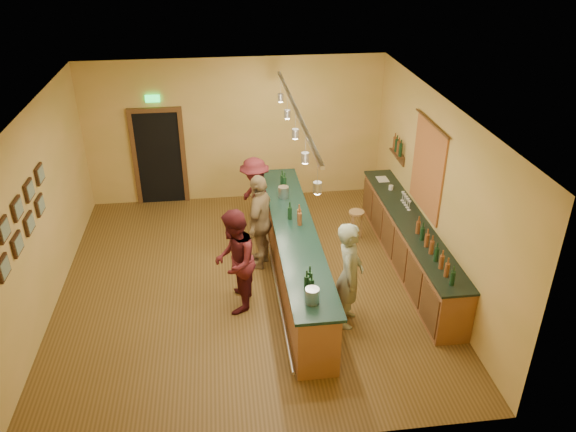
{
  "coord_description": "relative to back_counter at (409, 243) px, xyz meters",
  "views": [
    {
      "loc": [
        -0.35,
        -8.27,
        5.75
      ],
      "look_at": [
        0.74,
        0.2,
        1.18
      ],
      "focal_mm": 35.0,
      "sensor_mm": 36.0,
      "label": 1
    }
  ],
  "objects": [
    {
      "name": "bartender",
      "position": [
        -1.47,
        -1.46,
        0.4
      ],
      "size": [
        0.6,
        0.75,
        1.78
      ],
      "primitive_type": "imported",
      "rotation": [
        0.0,
        0.0,
        1.26
      ],
      "color": "gray",
      "rests_on": "floor"
    },
    {
      "name": "tapestry",
      "position": [
        0.26,
        0.22,
        1.36
      ],
      "size": [
        0.03,
        1.4,
        1.6
      ],
      "primitive_type": "cube",
      "color": "#9C381F",
      "rests_on": "wall_right"
    },
    {
      "name": "doorway",
      "position": [
        -4.67,
        3.3,
        0.64
      ],
      "size": [
        1.15,
        0.09,
        2.48
      ],
      "color": "black",
      "rests_on": "wall_back"
    },
    {
      "name": "bottle_shelf",
      "position": [
        0.2,
        1.72,
        1.18
      ],
      "size": [
        0.17,
        0.55,
        0.54
      ],
      "color": "#502E18",
      "rests_on": "wall_right"
    },
    {
      "name": "wall_back",
      "position": [
        -2.97,
        3.32,
        1.11
      ],
      "size": [
        6.5,
        0.02,
        3.2
      ],
      "primitive_type": "cube",
      "color": "#B79D44",
      "rests_on": "floor"
    },
    {
      "name": "picture_grid",
      "position": [
        -6.18,
        -0.93,
        1.46
      ],
      "size": [
        0.06,
        2.2,
        0.7
      ],
      "primitive_type": null,
      "color": "#382111",
      "rests_on": "wall_left"
    },
    {
      "name": "tasting_bar",
      "position": [
        -2.14,
        -0.18,
        0.12
      ],
      "size": [
        0.74,
        5.1,
        1.38
      ],
      "color": "brown",
      "rests_on": "floor"
    },
    {
      "name": "bar_stool",
      "position": [
        -0.74,
        1.06,
        -0.0
      ],
      "size": [
        0.31,
        0.31,
        0.63
      ],
      "rotation": [
        0.0,
        0.0,
        -0.39
      ],
      "color": "olive",
      "rests_on": "floor"
    },
    {
      "name": "wall_front",
      "position": [
        -2.97,
        -3.68,
        1.11
      ],
      "size": [
        6.5,
        0.02,
        3.2
      ],
      "primitive_type": "cube",
      "color": "#B79D44",
      "rests_on": "floor"
    },
    {
      "name": "customer_b",
      "position": [
        -2.69,
        0.4,
        0.42
      ],
      "size": [
        0.81,
        1.15,
        1.81
      ],
      "primitive_type": "imported",
      "rotation": [
        0.0,
        0.0,
        -1.96
      ],
      "color": "#997A51",
      "rests_on": "floor"
    },
    {
      "name": "floor",
      "position": [
        -2.97,
        -0.18,
        -0.49
      ],
      "size": [
        7.0,
        7.0,
        0.0
      ],
      "primitive_type": "plane",
      "color": "#553B18",
      "rests_on": "ground"
    },
    {
      "name": "pendant_track",
      "position": [
        -2.14,
        -0.18,
        2.5
      ],
      "size": [
        0.11,
        4.6,
        0.5
      ],
      "color": "silver",
      "rests_on": "ceiling"
    },
    {
      "name": "customer_a",
      "position": [
        -3.2,
        -0.86,
        0.4
      ],
      "size": [
        0.8,
        0.96,
        1.77
      ],
      "primitive_type": "imported",
      "rotation": [
        0.0,
        0.0,
        -1.73
      ],
      "color": "#59191E",
      "rests_on": "floor"
    },
    {
      "name": "customer_c",
      "position": [
        -2.69,
        1.6,
        0.33
      ],
      "size": [
        0.88,
        1.18,
        1.63
      ],
      "primitive_type": "imported",
      "rotation": [
        0.0,
        0.0,
        -1.29
      ],
      "color": "#59191E",
      "rests_on": "floor"
    },
    {
      "name": "back_counter",
      "position": [
        0.0,
        0.0,
        0.0
      ],
      "size": [
        0.6,
        4.55,
        1.27
      ],
      "color": "brown",
      "rests_on": "floor"
    },
    {
      "name": "ceiling",
      "position": [
        -2.97,
        -0.18,
        2.71
      ],
      "size": [
        6.5,
        7.0,
        0.02
      ],
      "primitive_type": "cube",
      "color": "silver",
      "rests_on": "wall_back"
    },
    {
      "name": "wall_left",
      "position": [
        -6.22,
        -0.18,
        1.11
      ],
      "size": [
        0.02,
        7.0,
        3.2
      ],
      "primitive_type": "cube",
      "color": "#B79D44",
      "rests_on": "floor"
    },
    {
      "name": "wall_right",
      "position": [
        0.28,
        -0.18,
        1.11
      ],
      "size": [
        0.02,
        7.0,
        3.2
      ],
      "primitive_type": "cube",
      "color": "#B79D44",
      "rests_on": "floor"
    }
  ]
}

